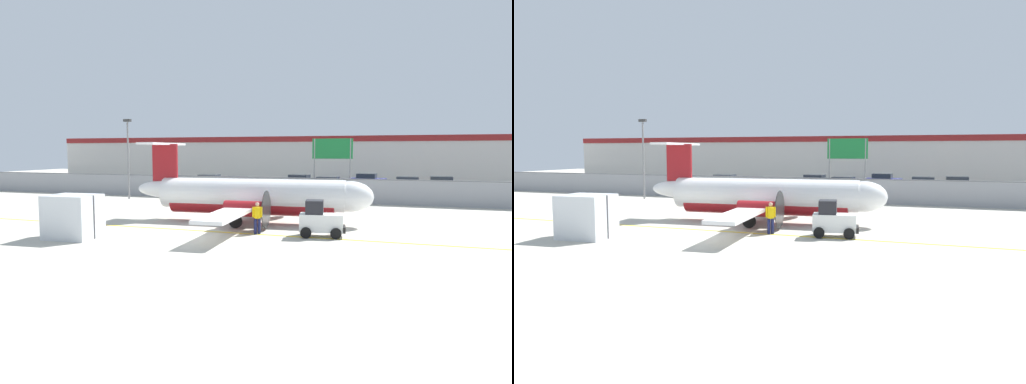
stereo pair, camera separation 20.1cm
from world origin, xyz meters
The scene contains 20 objects.
ground_plane centered at (0.00, 2.00, 0.00)m, with size 140.00×140.00×0.01m.
perimeter_fence centered at (0.00, 18.00, 1.12)m, with size 98.00×0.10×2.10m.
parking_lot_strip centered at (0.00, 29.50, 0.06)m, with size 98.00×17.00×0.12m.
background_building centered at (0.00, 47.99, 3.26)m, with size 91.00×8.10×6.50m.
commuter_airplane centered at (1.75, 5.74, 1.60)m, with size 15.03×16.07×4.92m.
baggage_tug centered at (6.40, 2.46, 0.86)m, with size 2.47×1.67×1.88m.
ground_crew_worker centered at (3.11, 2.09, 0.95)m, with size 0.53×0.46×1.70m.
cargo_container centered at (-5.38, -1.92, 1.10)m, with size 2.53×2.16×2.20m.
traffic_cone_near_left centered at (5.81, 5.10, 0.31)m, with size 0.36×0.36×0.64m.
traffic_cone_near_right centered at (0.55, 5.73, 0.31)m, with size 0.36×0.36×0.64m.
parked_car_0 centered at (-13.72, 23.83, 0.89)m, with size 4.33×2.27×1.58m.
parked_car_1 centered at (-10.89, 27.05, 0.89)m, with size 4.26×2.12×1.58m.
parked_car_2 centered at (-6.84, 24.37, 0.89)m, with size 4.24×2.09×1.58m.
parked_car_3 centered at (-1.31, 30.31, 0.89)m, with size 4.38×2.40×1.58m.
parked_car_4 centered at (2.56, 26.88, 0.89)m, with size 4.30×2.21×1.58m.
parked_car_5 centered at (6.02, 34.97, 0.89)m, with size 4.35×2.33×1.58m.
parked_car_6 centered at (10.70, 29.72, 0.89)m, with size 4.29×2.20×1.58m.
parked_car_7 centered at (14.07, 31.30, 0.89)m, with size 4.20×2.01×1.58m.
apron_light_pole centered at (-13.69, 15.22, 4.30)m, with size 0.70×0.30×7.27m.
highway_sign centered at (4.15, 20.18, 4.14)m, with size 3.60×0.14×5.50m.
Camera 1 is at (10.65, -20.62, 4.42)m, focal length 32.00 mm.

